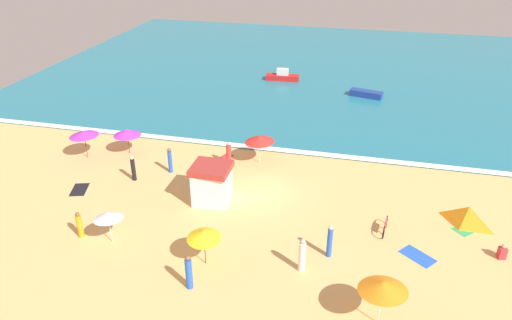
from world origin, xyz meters
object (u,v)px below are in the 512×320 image
(beachgoer_2, at_px, (133,168))
(beachgoer_5, at_px, (502,252))
(beach_umbrella_5, at_px, (127,132))
(beachgoer_3, at_px, (80,225))
(beach_tent, at_px, (468,215))
(beachgoer_7, at_px, (330,241))
(beach_umbrella_2, at_px, (383,286))
(small_boat_1, at_px, (366,94))
(lifeguard_cabana, at_px, (212,183))
(beach_umbrella_4, at_px, (259,139))
(beach_umbrella_3, at_px, (204,234))
(beachgoer_1, at_px, (229,154))
(beach_umbrella_1, at_px, (84,134))
(beach_umbrella_0, at_px, (108,216))
(beachgoer_6, at_px, (302,256))
(parked_bicycle, at_px, (385,226))
(small_boat_0, at_px, (283,76))
(beachgoer_4, at_px, (170,160))
(beachgoer_0, at_px, (189,272))

(beachgoer_2, xyz_separation_m, beachgoer_5, (22.33, -3.03, -0.51))
(beach_umbrella_5, bearing_deg, beachgoer_3, -77.75)
(beachgoer_2, bearing_deg, beach_tent, -0.40)
(beach_umbrella_5, bearing_deg, beachgoer_7, -28.61)
(beach_umbrella_2, height_order, beachgoer_7, beach_umbrella_2)
(small_boat_1, bearing_deg, beachgoer_2, -126.05)
(lifeguard_cabana, relative_size, beachgoer_5, 2.82)
(beach_umbrella_4, xyz_separation_m, beachgoer_7, (5.95, -9.43, -0.91))
(beach_umbrella_3, relative_size, beachgoer_1, 1.39)
(beach_umbrella_1, distance_m, beachgoer_7, 19.82)
(beach_umbrella_3, bearing_deg, beach_tent, 27.04)
(beach_umbrella_2, bearing_deg, beachgoer_5, 44.29)
(beach_umbrella_2, relative_size, beach_tent, 1.10)
(beachgoer_7, relative_size, small_boat_1, 0.59)
(beach_umbrella_0, height_order, beach_umbrella_4, beach_umbrella_4)
(beach_umbrella_5, bearing_deg, beach_umbrella_2, -34.73)
(beach_umbrella_2, xyz_separation_m, beach_umbrella_4, (-8.52, 13.53, -0.24))
(beachgoer_2, distance_m, beachgoer_6, 13.90)
(parked_bicycle, bearing_deg, small_boat_0, 112.91)
(beach_umbrella_5, relative_size, beachgoer_2, 1.54)
(beach_umbrella_0, xyz_separation_m, beachgoer_2, (-1.89, 6.53, -0.80))
(beach_umbrella_5, height_order, small_boat_1, beach_umbrella_5)
(beachgoer_1, relative_size, beachgoer_3, 1.08)
(beach_umbrella_3, relative_size, beachgoer_4, 1.30)
(beachgoer_3, bearing_deg, beachgoer_4, 76.48)
(beach_umbrella_1, xyz_separation_m, beach_umbrella_4, (12.48, 2.19, -0.06))
(beach_umbrella_0, distance_m, parked_bicycle, 15.24)
(lifeguard_cabana, height_order, parked_bicycle, lifeguard_cabana)
(small_boat_1, bearing_deg, beachgoer_7, -92.31)
(beachgoer_4, distance_m, small_boat_0, 21.94)
(beach_umbrella_2, height_order, beach_umbrella_5, beach_umbrella_2)
(beachgoer_5, height_order, small_boat_1, beachgoer_5)
(beach_tent, bearing_deg, small_boat_1, 107.70)
(parked_bicycle, distance_m, beachgoer_2, 16.55)
(lifeguard_cabana, xyz_separation_m, parked_bicycle, (10.48, -0.86, -0.88))
(beachgoer_2, xyz_separation_m, beachgoer_3, (0.01, -6.52, -0.13))
(beach_umbrella_0, height_order, beachgoer_1, beach_umbrella_0)
(beach_umbrella_1, height_order, beachgoer_2, beach_umbrella_1)
(parked_bicycle, height_order, beachgoer_3, beachgoer_3)
(beach_umbrella_5, height_order, beach_tent, beach_umbrella_5)
(beach_umbrella_1, xyz_separation_m, beachgoer_4, (6.84, -0.66, -0.99))
(beachgoer_0, height_order, beachgoer_2, beachgoer_0)
(beachgoer_0, bearing_deg, parked_bicycle, 36.93)
(beachgoer_4, bearing_deg, beachgoer_3, -103.52)
(lifeguard_cabana, relative_size, beach_tent, 0.90)
(beach_umbrella_3, distance_m, beachgoer_4, 10.28)
(lifeguard_cabana, height_order, beach_umbrella_5, lifeguard_cabana)
(beach_umbrella_1, relative_size, beachgoer_1, 1.30)
(beachgoer_3, xyz_separation_m, beachgoer_6, (12.32, 0.10, 0.15))
(beachgoer_1, relative_size, beachgoer_2, 0.95)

